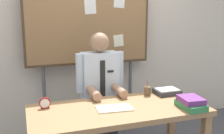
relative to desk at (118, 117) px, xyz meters
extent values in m
cube|color=beige|center=(0.00, 1.28, 0.71)|extent=(6.40, 0.08, 2.70)
cube|color=#9E754C|center=(0.00, 0.00, 0.07)|extent=(1.64, 0.72, 0.05)
cube|color=#9E754C|center=(0.76, 0.30, -0.30)|extent=(0.07, 0.07, 0.68)
cube|color=#2D2D33|center=(0.00, 0.61, -0.42)|extent=(0.34, 0.30, 0.44)
cube|color=silver|center=(0.00, 0.61, 0.16)|extent=(0.40, 0.22, 0.72)
sphere|color=#A87A5B|center=(0.00, 0.61, 0.63)|extent=(0.22, 0.22, 0.22)
cylinder|color=silver|center=(-0.23, 0.59, 0.31)|extent=(0.09, 0.09, 0.43)
cylinder|color=silver|center=(0.23, 0.59, 0.31)|extent=(0.09, 0.09, 0.43)
cylinder|color=#A87A5B|center=(-0.14, 0.35, 0.14)|extent=(0.09, 0.30, 0.09)
cylinder|color=#A87A5B|center=(0.14, 0.35, 0.14)|extent=(0.09, 0.30, 0.09)
cube|color=black|center=(0.00, 0.50, 0.22)|extent=(0.06, 0.01, 0.47)
cube|color=black|center=(0.09, 0.50, 0.32)|extent=(0.07, 0.01, 0.02)
cube|color=#4C3823|center=(0.00, 1.08, 0.84)|extent=(1.59, 0.05, 1.07)
cube|color=olive|center=(0.00, 1.07, 0.84)|extent=(1.53, 0.04, 1.01)
cylinder|color=#59595E|center=(-0.58, 1.11, -0.15)|extent=(0.04, 0.04, 0.97)
cylinder|color=#59595E|center=(0.58, 1.11, -0.15)|extent=(0.04, 0.04, 0.97)
cube|color=white|center=(0.39, 1.04, 1.07)|extent=(0.15, 0.00, 0.15)
cube|color=white|center=(0.01, 1.04, 1.02)|extent=(0.15, 0.00, 0.19)
cube|color=#F4EFCC|center=(0.38, 1.04, 0.59)|extent=(0.15, 0.00, 0.16)
cube|color=#337F47|center=(0.63, -0.23, 0.12)|extent=(0.19, 0.28, 0.06)
cube|color=#72337F|center=(0.63, -0.23, 0.17)|extent=(0.20, 0.24, 0.05)
cube|color=#F4EFCC|center=(-0.05, -0.02, 0.10)|extent=(0.34, 0.22, 0.01)
cylinder|color=maroon|center=(-0.65, 0.20, 0.14)|extent=(0.10, 0.02, 0.10)
cylinder|color=white|center=(-0.65, 0.19, 0.14)|extent=(0.09, 0.00, 0.09)
cube|color=maroon|center=(-0.65, 0.20, 0.10)|extent=(0.07, 0.04, 0.01)
cylinder|color=brown|center=(0.42, 0.25, 0.14)|extent=(0.07, 0.07, 0.09)
cylinder|color=#263399|center=(0.41, 0.26, 0.18)|extent=(0.01, 0.01, 0.15)
cylinder|color=maroon|center=(0.41, 0.24, 0.18)|extent=(0.01, 0.01, 0.15)
cylinder|color=gold|center=(0.41, 0.24, 0.18)|extent=(0.01, 0.01, 0.15)
cube|color=#333338|center=(0.64, 0.22, 0.12)|extent=(0.26, 0.20, 0.05)
cube|color=white|center=(0.64, 0.22, 0.15)|extent=(0.22, 0.17, 0.01)
camera|label=1|loc=(-0.83, -2.24, 0.99)|focal=43.42mm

